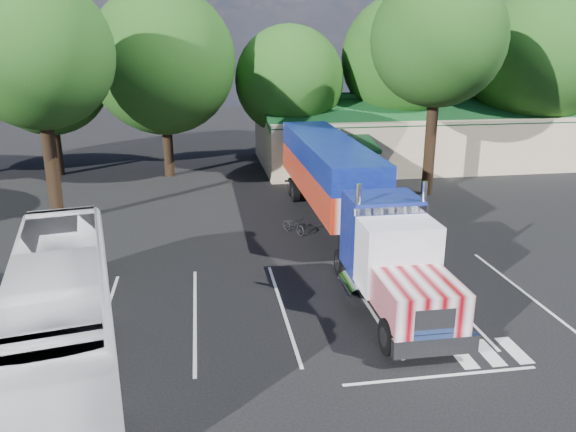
{
  "coord_description": "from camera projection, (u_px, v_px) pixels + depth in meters",
  "views": [
    {
      "loc": [
        -2.72,
        -24.48,
        9.52
      ],
      "look_at": [
        0.99,
        -1.02,
        2.0
      ],
      "focal_mm": 35.0,
      "sensor_mm": 36.0,
      "label": 1
    }
  ],
  "objects": [
    {
      "name": "tree_near_right",
      "position": [
        438.0,
        40.0,
        33.19
      ],
      "size": [
        8.0,
        8.0,
        13.5
      ],
      "color": "black",
      "rests_on": "ground"
    },
    {
      "name": "silver_sedan",
      "position": [
        403.0,
        166.0,
        41.1
      ],
      "size": [
        3.92,
        2.21,
        1.22
      ],
      "primitive_type": "imported",
      "rotation": [
        0.0,
        0.0,
        1.31
      ],
      "color": "#A8ABB0",
      "rests_on": "ground"
    },
    {
      "name": "event_hall",
      "position": [
        410.0,
        135.0,
        44.48
      ],
      "size": [
        24.2,
        14.12,
        5.55
      ],
      "color": "beige",
      "rests_on": "ground"
    },
    {
      "name": "bicycle",
      "position": [
        294.0,
        225.0,
        28.64
      ],
      "size": [
        1.33,
        1.7,
        0.86
      ],
      "primitive_type": "imported",
      "rotation": [
        0.0,
        0.0,
        0.54
      ],
      "color": "black",
      "rests_on": "ground"
    },
    {
      "name": "tour_bus",
      "position": [
        61.0,
        305.0,
        17.22
      ],
      "size": [
        5.04,
        12.57,
        3.41
      ],
      "primitive_type": "imported",
      "rotation": [
        0.0,
        0.0,
        0.18
      ],
      "color": "white",
      "rests_on": "ground"
    },
    {
      "name": "tree_near_left",
      "position": [
        37.0,
        54.0,
        27.76
      ],
      "size": [
        7.6,
        7.6,
        12.65
      ],
      "color": "black",
      "rests_on": "ground"
    },
    {
      "name": "ground",
      "position": [
        264.0,
        251.0,
        26.33
      ],
      "size": [
        120.0,
        120.0,
        0.0
      ],
      "primitive_type": "plane",
      "color": "black",
      "rests_on": "ground"
    },
    {
      "name": "tree_row_d",
      "position": [
        289.0,
        80.0,
        41.42
      ],
      "size": [
        8.0,
        8.0,
        10.6
      ],
      "color": "black",
      "rests_on": "ground"
    },
    {
      "name": "tree_row_b",
      "position": [
        48.0,
        75.0,
        39.01
      ],
      "size": [
        8.4,
        8.4,
        11.35
      ],
      "color": "black",
      "rests_on": "ground"
    },
    {
      "name": "tree_row_f",
      "position": [
        534.0,
        62.0,
        43.23
      ],
      "size": [
        10.4,
        10.4,
        13.0
      ],
      "color": "black",
      "rests_on": "ground"
    },
    {
      "name": "woman",
      "position": [
        401.0,
        280.0,
        21.1
      ],
      "size": [
        0.66,
        0.73,
        1.67
      ],
      "primitive_type": "imported",
      "rotation": [
        0.0,
        0.0,
        2.12
      ],
      "color": "black",
      "rests_on": "ground"
    },
    {
      "name": "semi_truck",
      "position": [
        340.0,
        186.0,
        27.58
      ],
      "size": [
        3.61,
        22.06,
        4.62
      ],
      "rotation": [
        0.0,
        0.0,
        -0.0
      ],
      "color": "black",
      "rests_on": "ground"
    },
    {
      "name": "tree_row_c",
      "position": [
        163.0,
        61.0,
        38.42
      ],
      "size": [
        10.0,
        10.0,
        13.05
      ],
      "color": "black",
      "rests_on": "ground"
    },
    {
      "name": "tree_row_e",
      "position": [
        404.0,
        58.0,
        42.78
      ],
      "size": [
        9.6,
        9.6,
        12.9
      ],
      "color": "black",
      "rests_on": "ground"
    }
  ]
}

